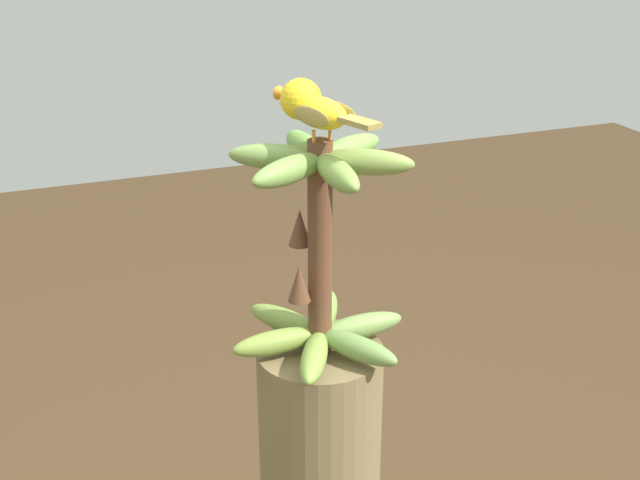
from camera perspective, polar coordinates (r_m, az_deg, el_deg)
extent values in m
cylinder|color=brown|center=(1.29, 0.00, -0.73)|extent=(0.04, 0.04, 0.36)
ellipsoid|color=#70934B|center=(1.32, 2.59, -7.44)|extent=(0.11, 0.15, 0.04)
ellipsoid|color=#75954B|center=(1.39, 2.84, -5.88)|extent=(0.15, 0.05, 0.04)
ellipsoid|color=#739C46|center=(1.42, 0.36, -5.01)|extent=(0.10, 0.15, 0.04)
ellipsoid|color=olive|center=(1.40, -2.44, -5.57)|extent=(0.11, 0.15, 0.04)
ellipsoid|color=olive|center=(1.34, -2.95, -7.09)|extent=(0.15, 0.05, 0.04)
ellipsoid|color=#7D9E41|center=(1.30, -0.40, -8.10)|extent=(0.10, 0.15, 0.04)
ellipsoid|color=#73A347|center=(1.29, 1.97, 6.28)|extent=(0.15, 0.11, 0.04)
ellipsoid|color=#6DA046|center=(1.30, -0.99, 6.44)|extent=(0.04, 0.15, 0.04)
ellipsoid|color=olive|center=(1.25, -3.05, 5.75)|extent=(0.15, 0.11, 0.04)
ellipsoid|color=#709646|center=(1.19, -2.12, 4.83)|extent=(0.15, 0.11, 0.04)
ellipsoid|color=#779A44|center=(1.18, 1.09, 4.64)|extent=(0.04, 0.15, 0.04)
ellipsoid|color=olive|center=(1.23, 3.11, 5.40)|extent=(0.15, 0.11, 0.04)
cone|color=brown|center=(1.29, -1.45, -3.01)|extent=(0.04, 0.04, 0.06)
cone|color=brown|center=(1.30, -1.41, 0.88)|extent=(0.04, 0.04, 0.06)
cylinder|color=#C68933|center=(1.24, 0.63, 7.43)|extent=(0.00, 0.00, 0.02)
cylinder|color=#C68933|center=(1.22, -0.44, 7.18)|extent=(0.01, 0.00, 0.02)
ellipsoid|color=yellow|center=(1.22, 0.10, 8.77)|extent=(0.08, 0.12, 0.05)
ellipsoid|color=olive|center=(1.23, 1.16, 8.91)|extent=(0.03, 0.08, 0.03)
ellipsoid|color=olive|center=(1.20, -0.65, 8.53)|extent=(0.03, 0.08, 0.03)
cube|color=olive|center=(1.16, 2.74, 8.11)|extent=(0.05, 0.07, 0.01)
sphere|color=yellow|center=(1.25, -1.33, 9.70)|extent=(0.06, 0.06, 0.06)
sphere|color=black|center=(1.24, -2.42, 9.80)|extent=(0.01, 0.01, 0.01)
cone|color=orange|center=(1.28, -2.46, 10.00)|extent=(0.03, 0.04, 0.02)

